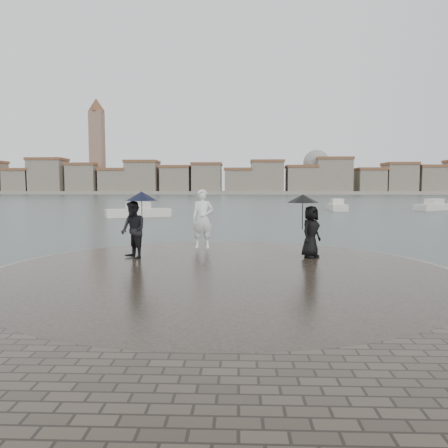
{
  "coord_description": "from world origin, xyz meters",
  "views": [
    {
      "loc": [
        0.45,
        -7.95,
        2.51
      ],
      "look_at": [
        0.0,
        4.8,
        1.45
      ],
      "focal_mm": 35.0,
      "sensor_mm": 36.0,
      "label": 1
    }
  ],
  "objects": [
    {
      "name": "statue",
      "position": [
        -0.85,
        7.47,
        1.41
      ],
      "size": [
        0.77,
        0.52,
        2.1
      ],
      "primitive_type": "imported",
      "rotation": [
        0.0,
        0.0,
        0.02
      ],
      "color": "white",
      "rests_on": "quay_tip"
    },
    {
      "name": "boats",
      "position": [
        8.48,
        37.44,
        0.38
      ],
      "size": [
        36.15,
        16.53,
        1.5
      ],
      "color": "silver",
      "rests_on": "ground"
    },
    {
      "name": "far_skyline",
      "position": [
        -6.29,
        160.71,
        5.61
      ],
      "size": [
        260.0,
        20.0,
        37.0
      ],
      "color": "gray",
      "rests_on": "ground"
    },
    {
      "name": "quay_tip",
      "position": [
        0.0,
        3.5,
        0.18
      ],
      "size": [
        11.9,
        11.9,
        0.36
      ],
      "primitive_type": "cylinder",
      "color": "#2D261E",
      "rests_on": "ground"
    },
    {
      "name": "ground",
      "position": [
        0.0,
        0.0,
        0.0
      ],
      "size": [
        400.0,
        400.0,
        0.0
      ],
      "primitive_type": "plane",
      "color": "#2B3835",
      "rests_on": "ground"
    },
    {
      "name": "visitor_right",
      "position": [
        2.58,
        5.52,
        1.46
      ],
      "size": [
        1.2,
        1.07,
        1.95
      ],
      "color": "black",
      "rests_on": "quay_tip"
    },
    {
      "name": "visitor_left",
      "position": [
        -2.72,
        5.15,
        1.45
      ],
      "size": [
        1.27,
        1.12,
        2.04
      ],
      "color": "black",
      "rests_on": "quay_tip"
    },
    {
      "name": "kerb_ring",
      "position": [
        0.0,
        3.5,
        0.16
      ],
      "size": [
        12.5,
        12.5,
        0.32
      ],
      "primitive_type": "cylinder",
      "color": "gray",
      "rests_on": "ground"
    }
  ]
}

